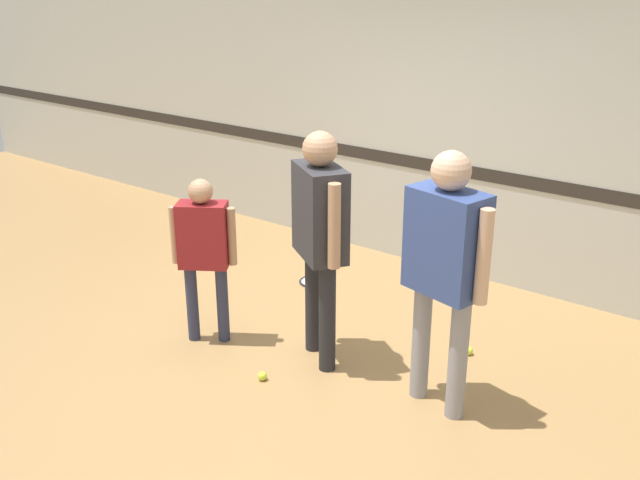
# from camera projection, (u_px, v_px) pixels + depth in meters

# --- Properties ---
(ground_plane) EXTENTS (16.00, 16.00, 0.00)m
(ground_plane) POSITION_uv_depth(u_px,v_px,m) (301.00, 360.00, 5.42)
(ground_plane) COLOR #A87F4C
(wall_back) EXTENTS (16.00, 0.07, 3.20)m
(wall_back) POSITION_uv_depth(u_px,v_px,m) (454.00, 107.00, 6.54)
(wall_back) COLOR beige
(wall_back) RESTS_ON ground_plane
(person_instructor) EXTENTS (0.57, 0.50, 1.76)m
(person_instructor) POSITION_uv_depth(u_px,v_px,m) (320.00, 224.00, 5.06)
(person_instructor) COLOR #232328
(person_instructor) RESTS_ON ground_plane
(person_student_left) EXTENTS (0.44, 0.38, 1.33)m
(person_student_left) POSITION_uv_depth(u_px,v_px,m) (204.00, 243.00, 5.43)
(person_student_left) COLOR #2D334C
(person_student_left) RESTS_ON ground_plane
(person_student_right) EXTENTS (0.66, 0.38, 1.77)m
(person_student_right) POSITION_uv_depth(u_px,v_px,m) (445.00, 256.00, 4.48)
(person_student_right) COLOR gray
(person_student_right) RESTS_ON ground_plane
(racket_spare_on_floor) EXTENTS (0.45, 0.44, 0.03)m
(racket_spare_on_floor) POSITION_uv_depth(u_px,v_px,m) (315.00, 282.00, 6.74)
(racket_spare_on_floor) COLOR #28282D
(racket_spare_on_floor) RESTS_ON ground_plane
(tennis_ball_near_instructor) EXTENTS (0.07, 0.07, 0.07)m
(tennis_ball_near_instructor) POSITION_uv_depth(u_px,v_px,m) (262.00, 376.00, 5.14)
(tennis_ball_near_instructor) COLOR #CCE038
(tennis_ball_near_instructor) RESTS_ON ground_plane
(tennis_ball_by_spare_racket) EXTENTS (0.07, 0.07, 0.07)m
(tennis_ball_by_spare_racket) POSITION_uv_depth(u_px,v_px,m) (325.00, 273.00, 6.89)
(tennis_ball_by_spare_racket) COLOR #CCE038
(tennis_ball_by_spare_racket) RESTS_ON ground_plane
(tennis_ball_stray_left) EXTENTS (0.07, 0.07, 0.07)m
(tennis_ball_stray_left) POSITION_uv_depth(u_px,v_px,m) (469.00, 351.00, 5.48)
(tennis_ball_stray_left) COLOR #CCE038
(tennis_ball_stray_left) RESTS_ON ground_plane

